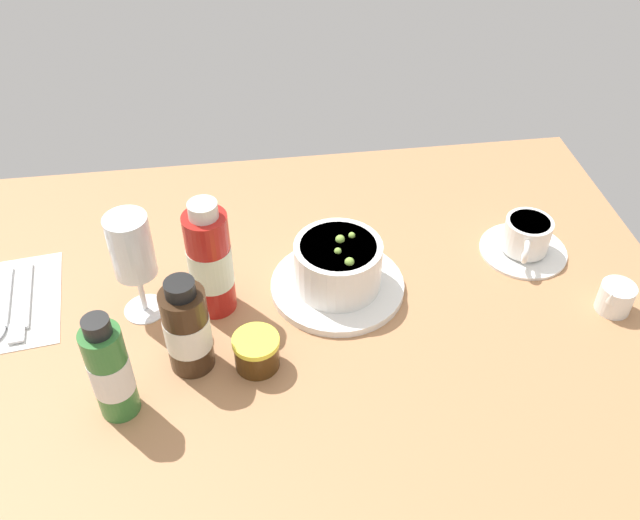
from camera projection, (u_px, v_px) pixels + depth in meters
ground_plane at (307, 326)px, 99.81cm from camera, size 110.00×84.00×3.00cm
porridge_bowl at (338, 269)px, 100.79cm from camera, size 19.78×19.78×9.26cm
cutlery_setting at (16, 303)px, 100.84cm from camera, size 14.42×21.00×0.90cm
coffee_cup at (526, 239)px, 108.07cm from camera, size 13.61×13.61×6.11cm
creamer_jug at (615, 298)px, 98.83cm from camera, size 5.63×5.28×5.06cm
wine_glass at (132, 251)px, 92.81cm from camera, size 6.11×6.11×16.73cm
jam_jar at (257, 352)px, 90.98cm from camera, size 6.23×6.23×4.91cm
sauce_bottle_green at (110, 371)px, 82.57cm from camera, size 5.01×5.01×15.90cm
sauce_bottle_brown at (187, 329)px, 88.50cm from camera, size 6.01×6.01×14.64cm
sauce_bottle_red at (210, 262)px, 95.42cm from camera, size 6.21×6.21×18.37cm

